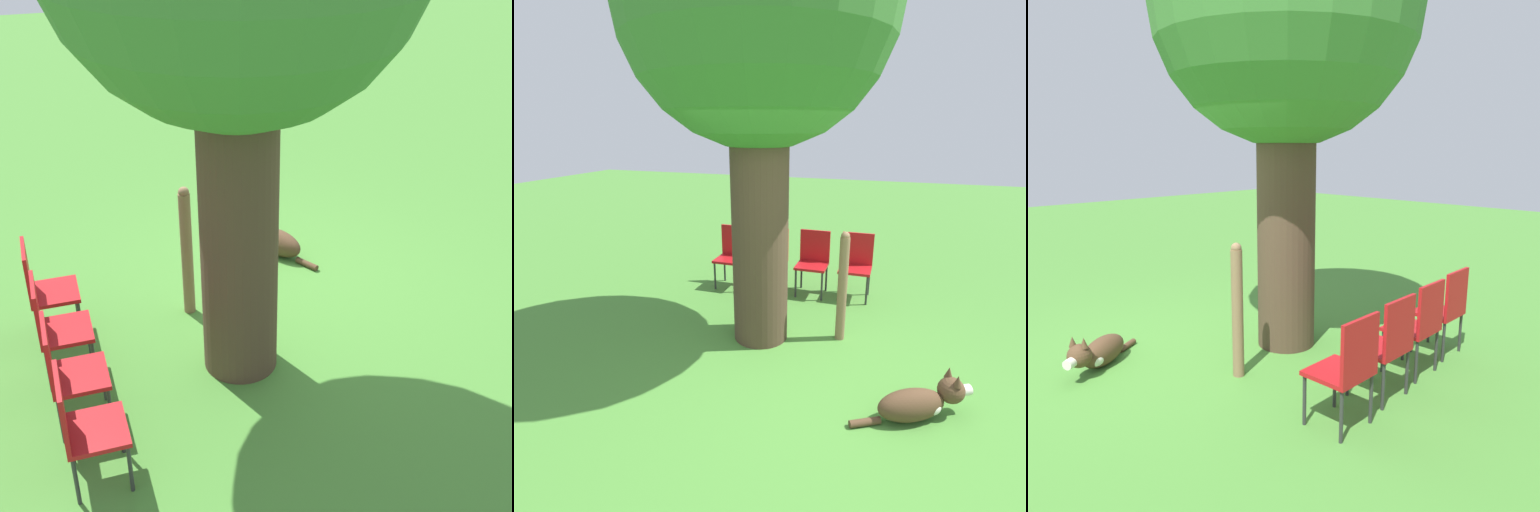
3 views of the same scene
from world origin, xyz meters
TOP-DOWN VIEW (x-y plane):
  - ground_plane at (0.00, 0.00)m, footprint 30.00×30.00m
  - oak_tree at (0.59, 0.85)m, footprint 2.64×2.64m
  - dog at (-0.29, -0.90)m, footprint 0.63×0.98m
  - fence_post at (0.83, -0.04)m, footprint 0.11×0.11m
  - red_chair_0 at (2.12, -0.04)m, footprint 0.43×0.45m
  - red_chair_1 at (2.07, 0.57)m, footprint 0.43×0.45m
  - red_chair_2 at (2.02, 1.19)m, footprint 0.43×0.45m
  - red_chair_3 at (1.97, 1.80)m, footprint 0.43×0.45m

SIDE VIEW (x-z plane):
  - ground_plane at x=0.00m, z-range 0.00..0.00m
  - dog at x=-0.29m, z-range -0.05..0.37m
  - red_chair_0 at x=2.12m, z-range 0.07..0.99m
  - red_chair_1 at x=2.07m, z-range 0.07..0.99m
  - red_chair_2 at x=2.02m, z-range 0.07..0.99m
  - red_chair_3 at x=1.97m, z-range 0.07..0.99m
  - fence_post at x=0.83m, z-range 0.01..1.30m
  - oak_tree at x=0.59m, z-range 0.95..5.73m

